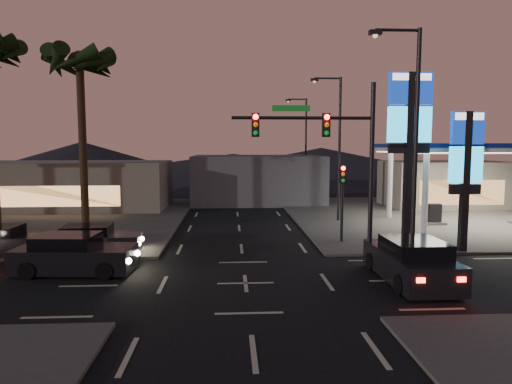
{
  "coord_description": "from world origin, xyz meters",
  "views": [
    {
      "loc": [
        -0.59,
        -17.27,
        5.33
      ],
      "look_at": [
        0.73,
        5.64,
        3.0
      ],
      "focal_mm": 32.0,
      "sensor_mm": 36.0,
      "label": 1
    }
  ],
  "objects": [
    {
      "name": "ground",
      "position": [
        0.0,
        0.0,
        0.0
      ],
      "size": [
        140.0,
        140.0,
        0.0
      ],
      "primitive_type": "plane",
      "color": "black",
      "rests_on": "ground"
    },
    {
      "name": "corner_lot_ne",
      "position": [
        16.0,
        16.0,
        0.06
      ],
      "size": [
        24.0,
        24.0,
        0.12
      ],
      "primitive_type": "cube",
      "color": "#47443F",
      "rests_on": "ground"
    },
    {
      "name": "corner_lot_nw",
      "position": [
        -16.0,
        16.0,
        0.06
      ],
      "size": [
        24.0,
        24.0,
        0.12
      ],
      "primitive_type": "cube",
      "color": "#47443F",
      "rests_on": "ground"
    },
    {
      "name": "gas_station",
      "position": [
        16.0,
        12.0,
        5.08
      ],
      "size": [
        12.2,
        8.2,
        5.47
      ],
      "color": "silver",
      "rests_on": "ground"
    },
    {
      "name": "convenience_store",
      "position": [
        18.0,
        21.0,
        2.0
      ],
      "size": [
        10.0,
        6.0,
        4.0
      ],
      "primitive_type": "cube",
      "color": "#726B5B",
      "rests_on": "ground"
    },
    {
      "name": "pylon_sign_tall",
      "position": [
        8.5,
        5.5,
        6.39
      ],
      "size": [
        2.2,
        0.35,
        9.0
      ],
      "color": "black",
      "rests_on": "ground"
    },
    {
      "name": "pylon_sign_short",
      "position": [
        11.0,
        4.5,
        4.66
      ],
      "size": [
        1.6,
        0.35,
        7.0
      ],
      "color": "black",
      "rests_on": "ground"
    },
    {
      "name": "traffic_signal_mast",
      "position": [
        3.76,
        1.99,
        5.23
      ],
      "size": [
        6.1,
        0.39,
        8.0
      ],
      "color": "black",
      "rests_on": "ground"
    },
    {
      "name": "pedestal_signal",
      "position": [
        5.5,
        6.98,
        2.92
      ],
      "size": [
        0.32,
        0.39,
        4.3
      ],
      "color": "black",
      "rests_on": "ground"
    },
    {
      "name": "streetlight_near",
      "position": [
        6.79,
        1.0,
        5.72
      ],
      "size": [
        2.14,
        0.25,
        10.0
      ],
      "color": "black",
      "rests_on": "ground"
    },
    {
      "name": "streetlight_mid",
      "position": [
        6.79,
        14.0,
        5.72
      ],
      "size": [
        2.14,
        0.25,
        10.0
      ],
      "color": "black",
      "rests_on": "ground"
    },
    {
      "name": "streetlight_far",
      "position": [
        6.79,
        28.0,
        5.72
      ],
      "size": [
        2.14,
        0.25,
        10.0
      ],
      "color": "black",
      "rests_on": "ground"
    },
    {
      "name": "palm_a",
      "position": [
        -9.0,
        9.5,
        9.43
      ],
      "size": [
        4.41,
        4.41,
        10.86
      ],
      "color": "black",
      "rests_on": "ground"
    },
    {
      "name": "building_far_west",
      "position": [
        -14.0,
        22.0,
        2.0
      ],
      "size": [
        16.0,
        8.0,
        4.0
      ],
      "primitive_type": "cube",
      "color": "#726B5B",
      "rests_on": "ground"
    },
    {
      "name": "building_far_mid",
      "position": [
        2.0,
        26.0,
        2.2
      ],
      "size": [
        12.0,
        9.0,
        4.4
      ],
      "primitive_type": "cube",
      "color": "#4C4C51",
      "rests_on": "ground"
    },
    {
      "name": "hill_left",
      "position": [
        -25.0,
        60.0,
        3.0
      ],
      "size": [
        40.0,
        40.0,
        6.0
      ],
      "primitive_type": "cone",
      "color": "black",
      "rests_on": "ground"
    },
    {
      "name": "hill_right",
      "position": [
        15.0,
        60.0,
        2.5
      ],
      "size": [
        50.0,
        50.0,
        5.0
      ],
      "primitive_type": "cone",
      "color": "black",
      "rests_on": "ground"
    },
    {
      "name": "hill_center",
      "position": [
        0.0,
        60.0,
        2.0
      ],
      "size": [
        60.0,
        60.0,
        4.0
      ],
      "primitive_type": "cone",
      "color": "black",
      "rests_on": "ground"
    },
    {
      "name": "car_lane_a_front",
      "position": [
        -7.17,
        1.9,
        0.76
      ],
      "size": [
        5.12,
        2.4,
        1.63
      ],
      "color": "black",
      "rests_on": "ground"
    },
    {
      "name": "car_lane_b_front",
      "position": [
        -7.31,
        5.1,
        0.69
      ],
      "size": [
        4.63,
        2.14,
        1.48
      ],
      "color": "#4D4E50",
      "rests_on": "ground"
    },
    {
      "name": "car_lane_b_mid",
      "position": [
        -11.69,
        5.13,
        0.69
      ],
      "size": [
        4.58,
        1.99,
        1.48
      ],
      "color": "black",
      "rests_on": "ground"
    },
    {
      "name": "suv_station",
      "position": [
        6.5,
        -0.14,
        0.81
      ],
      "size": [
        2.32,
        5.25,
        1.74
      ],
      "color": "black",
      "rests_on": "ground"
    }
  ]
}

